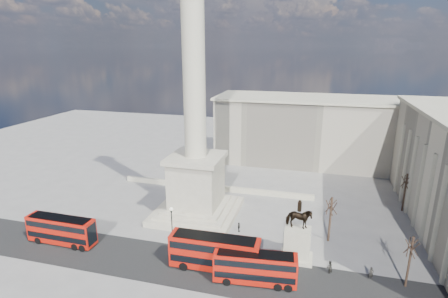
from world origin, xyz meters
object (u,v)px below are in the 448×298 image
red_bus_b (215,252)px  red_bus_c (256,268)px  red_bus_a (62,230)px  victorian_lamp (172,222)px  nelsons_column (196,144)px  equestrian_statue (297,239)px  pedestrian_walking (371,273)px  pedestrian_standing (329,267)px  pedestrian_crossing (239,227)px

red_bus_b → red_bus_c: size_ratio=1.14×
red_bus_a → victorian_lamp: bearing=16.4°
nelsons_column → red_bus_b: size_ratio=4.17×
red_bus_b → red_bus_a: bearing=178.4°
equestrian_statue → pedestrian_walking: (9.46, -1.96, -2.31)m
victorian_lamp → equestrian_statue: (18.36, 0.40, -0.25)m
victorian_lamp → pedestrian_standing: 22.93m
red_bus_c → pedestrian_standing: bearing=20.5°
equestrian_statue → pedestrian_crossing: equestrian_statue is taller
red_bus_c → pedestrian_standing: red_bus_c is taller
victorian_lamp → pedestrian_crossing: size_ratio=3.60×
nelsons_column → red_bus_c: 23.37m
nelsons_column → red_bus_b: bearing=-62.4°
equestrian_statue → pedestrian_standing: bearing=-24.1°
red_bus_a → victorian_lamp: (15.82, 4.48, 1.17)m
equestrian_statue → pedestrian_walking: equestrian_statue is taller
red_bus_a → red_bus_b: size_ratio=0.89×
red_bus_c → equestrian_statue: 7.99m
red_bus_a → pedestrian_crossing: 26.84m
pedestrian_walking → nelsons_column: bearing=144.8°
nelsons_column → red_bus_c: (13.25, -15.97, -10.73)m
victorian_lamp → pedestrian_crossing: victorian_lamp is taller
red_bus_b → red_bus_c: bearing=-14.8°
red_bus_b → red_bus_c: red_bus_b is taller
red_bus_b → victorian_lamp: (-8.10, 4.66, 0.88)m
equestrian_statue → pedestrian_standing: equestrian_statue is taller
nelsons_column → red_bus_a: nelsons_column is taller
pedestrian_crossing → victorian_lamp: bearing=111.2°
victorian_lamp → red_bus_b: bearing=-29.9°
nelsons_column → red_bus_a: size_ratio=4.70×
pedestrian_walking → equestrian_statue: bearing=156.0°
nelsons_column → pedestrian_walking: 32.03m
pedestrian_standing → nelsons_column: bearing=-68.8°
nelsons_column → victorian_lamp: (-0.47, -9.95, -9.50)m
red_bus_c → pedestrian_walking: size_ratio=6.10×
pedestrian_crossing → red_bus_a: bearing=101.0°
red_bus_c → pedestrian_crossing: 12.76m
pedestrian_walking → pedestrian_crossing: 20.21m
red_bus_c → victorian_lamp: bearing=150.4°
red_bus_a → pedestrian_walking: size_ratio=6.17×
equestrian_statue → pedestrian_crossing: bearing=150.4°
pedestrian_walking → red_bus_b: bearing=176.6°
red_bus_c → pedestrian_standing: 10.15m
red_bus_a → equestrian_statue: bearing=8.7°
red_bus_a → pedestrian_standing: red_bus_a is taller
red_bus_b → pedestrian_walking: bearing=7.8°
red_bus_c → pedestrian_walking: 14.85m
red_bus_b → equestrian_statue: 11.46m
nelsons_column → victorian_lamp: nelsons_column is taller
nelsons_column → red_bus_a: (-16.29, -14.42, -10.67)m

